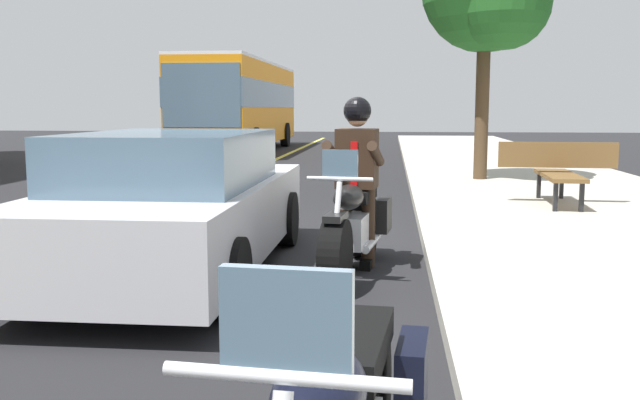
% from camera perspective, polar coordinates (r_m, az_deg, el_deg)
% --- Properties ---
extents(ground_plane, '(80.00, 80.00, 0.00)m').
position_cam_1_polar(ground_plane, '(7.95, -6.06, -4.30)').
color(ground_plane, black).
extents(lane_center_stripe, '(60.00, 0.16, 0.01)m').
position_cam_1_polar(lane_center_stripe, '(8.59, -19.27, -3.77)').
color(lane_center_stripe, '#E5DB4C').
rests_on(lane_center_stripe, ground_plane).
extents(motorcycle_main, '(2.22, 0.77, 1.26)m').
position_cam_1_polar(motorcycle_main, '(6.94, 2.74, -2.21)').
color(motorcycle_main, black).
rests_on(motorcycle_main, ground_plane).
extents(rider_main, '(0.67, 0.61, 1.74)m').
position_cam_1_polar(rider_main, '(7.05, 3.03, 2.73)').
color(rider_main, black).
rests_on(rider_main, ground_plane).
extents(bus_far, '(11.05, 2.70, 3.30)m').
position_cam_1_polar(bus_far, '(26.53, -6.54, 8.06)').
color(bus_far, orange).
rests_on(bus_far, ground_plane).
extents(car_silver, '(4.60, 1.92, 1.40)m').
position_cam_1_polar(car_silver, '(6.95, -11.61, -0.35)').
color(car_silver, silver).
rests_on(car_silver, ground_plane).
extents(bench_sidewalk, '(1.82, 1.80, 0.95)m').
position_cam_1_polar(bench_sidewalk, '(11.36, 18.98, 2.52)').
color(bench_sidewalk, brown).
rests_on(bench_sidewalk, sidewalk_curb).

